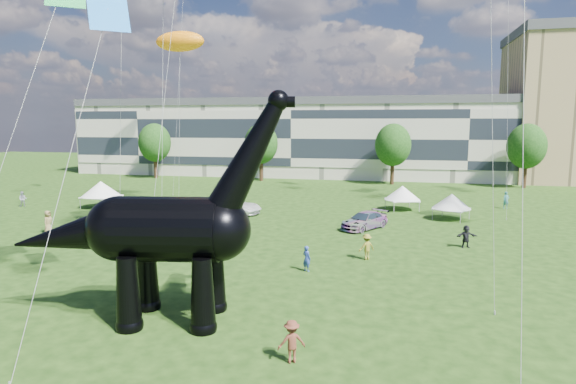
# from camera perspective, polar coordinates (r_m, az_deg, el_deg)

# --- Properties ---
(ground) EXTENTS (220.00, 220.00, 0.00)m
(ground) POSITION_cam_1_polar(r_m,az_deg,el_deg) (22.64, -10.72, -15.34)
(ground) COLOR #16330C
(ground) RESTS_ON ground
(terrace_row) EXTENTS (78.00, 11.00, 12.00)m
(terrace_row) POSITION_cam_1_polar(r_m,az_deg,el_deg) (82.70, 1.17, 6.13)
(terrace_row) COLOR beige
(terrace_row) RESTS_ON ground
(tree_far_left) EXTENTS (5.20, 5.20, 9.44)m
(tree_far_left) POSITION_cam_1_polar(r_m,az_deg,el_deg) (81.65, -15.54, 6.01)
(tree_far_left) COLOR #382314
(tree_far_left) RESTS_ON ground
(tree_mid_left) EXTENTS (5.20, 5.20, 9.44)m
(tree_mid_left) POSITION_cam_1_polar(r_m,az_deg,el_deg) (74.89, -3.22, 6.12)
(tree_mid_left) COLOR #382314
(tree_mid_left) RESTS_ON ground
(tree_mid_right) EXTENTS (5.20, 5.20, 9.44)m
(tree_mid_right) POSITION_cam_1_polar(r_m,az_deg,el_deg) (72.05, 12.35, 5.87)
(tree_mid_right) COLOR #382314
(tree_mid_right) RESTS_ON ground
(tree_far_right) EXTENTS (5.20, 5.20, 9.44)m
(tree_far_right) POSITION_cam_1_polar(r_m,az_deg,el_deg) (74.17, 26.45, 5.26)
(tree_far_right) COLOR #382314
(tree_far_right) RESTS_ON ground
(dinosaur_sculpture) EXTENTS (13.26, 4.46, 10.79)m
(dinosaur_sculpture) POSITION_cam_1_polar(r_m,az_deg,el_deg) (22.50, -15.07, -4.70)
(dinosaur_sculpture) COLOR black
(dinosaur_sculpture) RESTS_ON ground
(car_silver) EXTENTS (2.84, 5.13, 1.65)m
(car_silver) POSITION_cam_1_polar(r_m,az_deg,el_deg) (48.51, -16.87, -1.84)
(car_silver) COLOR #B1B2B6
(car_silver) RESTS_ON ground
(car_grey) EXTENTS (5.11, 1.89, 1.67)m
(car_grey) POSITION_cam_1_polar(r_m,az_deg,el_deg) (41.85, -10.39, -3.17)
(car_grey) COLOR slate
(car_grey) RESTS_ON ground
(car_white) EXTENTS (6.06, 3.98, 1.55)m
(car_white) POSITION_cam_1_polar(r_m,az_deg,el_deg) (48.18, -6.35, -1.67)
(car_white) COLOR white
(car_white) RESTS_ON ground
(car_dark) EXTENTS (4.39, 5.28, 1.44)m
(car_dark) POSITION_cam_1_polar(r_m,az_deg,el_deg) (41.64, 9.06, -3.35)
(car_dark) COLOR #595960
(car_dark) RESTS_ON ground
(gazebo_near) EXTENTS (4.65, 4.65, 2.53)m
(gazebo_near) POSITION_cam_1_polar(r_m,az_deg,el_deg) (51.23, 13.40, -0.11)
(gazebo_near) COLOR white
(gazebo_near) RESTS_ON ground
(gazebo_far) EXTENTS (4.66, 4.66, 2.44)m
(gazebo_far) POSITION_cam_1_polar(r_m,az_deg,el_deg) (47.40, 18.82, -1.07)
(gazebo_far) COLOR white
(gazebo_far) RESTS_ON ground
(gazebo_left) EXTENTS (4.50, 4.50, 2.84)m
(gazebo_left) POSITION_cam_1_polar(r_m,az_deg,el_deg) (55.00, -21.29, 0.33)
(gazebo_left) COLOR white
(gazebo_left) RESTS_ON ground
(visitors) EXTENTS (51.60, 38.00, 1.89)m
(visitors) POSITION_cam_1_polar(r_m,az_deg,el_deg) (36.27, -4.37, -4.79)
(visitors) COLOR #90919E
(visitors) RESTS_ON ground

